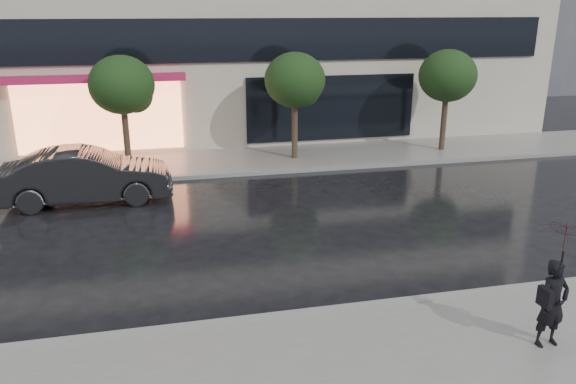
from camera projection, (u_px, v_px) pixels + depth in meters
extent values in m
plane|color=black|center=(264.00, 296.00, 11.18)|extent=(120.00, 120.00, 0.00)
cube|color=slate|center=(214.00, 162.00, 20.65)|extent=(60.00, 3.50, 0.12)
cube|color=gray|center=(274.00, 319.00, 10.23)|extent=(60.00, 0.25, 0.14)
cube|color=gray|center=(219.00, 175.00, 19.03)|extent=(60.00, 0.25, 0.14)
cube|color=black|center=(205.00, 41.00, 20.89)|extent=(28.00, 0.12, 1.60)
cube|color=#FF8C59|center=(100.00, 117.00, 20.88)|extent=(6.00, 0.10, 2.60)
cube|color=#B91C4F|center=(95.00, 79.00, 20.12)|extent=(6.40, 0.70, 0.25)
cube|color=black|center=(331.00, 108.00, 22.79)|extent=(7.00, 0.10, 2.60)
cylinder|color=#33261C|center=(127.00, 140.00, 19.47)|extent=(0.22, 0.22, 2.20)
ellipsoid|color=black|center=(122.00, 85.00, 18.87)|extent=(2.20, 2.20, 1.98)
sphere|color=black|center=(135.00, 95.00, 19.27)|extent=(1.20, 1.20, 1.20)
cylinder|color=#33261C|center=(295.00, 132.00, 20.73)|extent=(0.22, 0.22, 2.20)
ellipsoid|color=black|center=(295.00, 80.00, 20.13)|extent=(2.20, 2.20, 1.98)
sphere|color=black|center=(304.00, 90.00, 20.53)|extent=(1.20, 1.20, 1.20)
cylinder|color=#33261C|center=(443.00, 125.00, 21.98)|extent=(0.22, 0.22, 2.20)
ellipsoid|color=black|center=(448.00, 76.00, 21.39)|extent=(2.20, 2.20, 1.98)
sphere|color=black|center=(454.00, 85.00, 21.78)|extent=(1.20, 1.20, 1.20)
imported|color=black|center=(86.00, 176.00, 16.36)|extent=(4.89, 1.81, 1.60)
imported|color=black|center=(553.00, 304.00, 9.14)|extent=(0.58, 0.40, 1.51)
imported|color=black|center=(565.00, 247.00, 8.85)|extent=(0.92, 0.94, 0.79)
cylinder|color=black|center=(560.00, 273.00, 8.98)|extent=(0.02, 0.02, 0.75)
cube|color=black|center=(545.00, 297.00, 8.98)|extent=(0.12, 0.29, 0.32)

